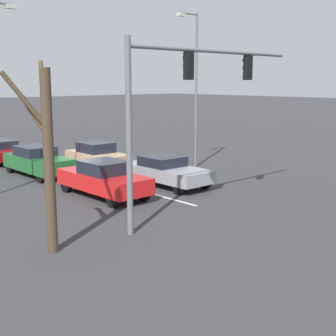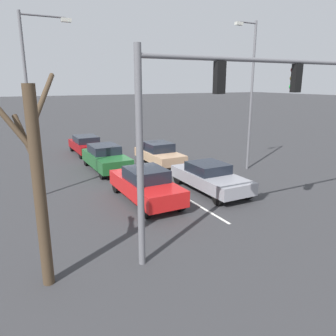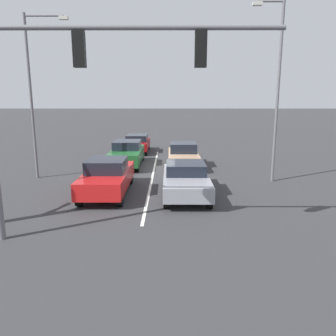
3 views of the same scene
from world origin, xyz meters
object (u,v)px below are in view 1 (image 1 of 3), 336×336
car_gray_leftlane_front (165,170)px  car_tan_leftlane_second (97,155)px  street_lamp_left_shoulder (195,82)px  bare_tree_near (47,151)px  car_darkgreen_midlane_second (38,161)px  car_red_midlane_front (103,178)px  traffic_signal_gantry (183,91)px

car_gray_leftlane_front → car_tan_leftlane_second: 6.00m
street_lamp_left_shoulder → bare_tree_near: size_ratio=1.56×
car_gray_leftlane_front → street_lamp_left_shoulder: bearing=-151.3°
car_gray_leftlane_front → bare_tree_near: bearing=27.1°
car_darkgreen_midlane_second → car_gray_leftlane_front: bearing=118.0°
car_red_midlane_front → bare_tree_near: bare_tree_near is taller
car_gray_leftlane_front → bare_tree_near: bare_tree_near is taller
car_red_midlane_front → car_gray_leftlane_front: bearing=177.5°
car_red_midlane_front → street_lamp_left_shoulder: 9.21m
car_tan_leftlane_second → bare_tree_near: bare_tree_near is taller
car_red_midlane_front → car_darkgreen_midlane_second: car_red_midlane_front is taller
bare_tree_near → car_gray_leftlane_front: bearing=-152.9°
bare_tree_near → car_tan_leftlane_second: bearing=-129.8°
car_tan_leftlane_second → bare_tree_near: size_ratio=0.76×
car_gray_leftlane_front → car_red_midlane_front: bearing=-2.5°
car_darkgreen_midlane_second → street_lamp_left_shoulder: bearing=153.3°
car_darkgreen_midlane_second → traffic_signal_gantry: size_ratio=0.56×
bare_tree_near → car_darkgreen_midlane_second: bearing=-115.4°
car_red_midlane_front → bare_tree_near: (5.00, 4.49, 2.20)m
street_lamp_left_shoulder → car_red_midlane_front: bearing=16.0°
traffic_signal_gantry → street_lamp_left_shoulder: size_ratio=0.95×
car_red_midlane_front → bare_tree_near: size_ratio=0.85×
car_darkgreen_midlane_second → traffic_signal_gantry: bearing=90.0°
traffic_signal_gantry → bare_tree_near: bearing=-4.1°
car_tan_leftlane_second → bare_tree_near: bearing=50.2°
street_lamp_left_shoulder → bare_tree_near: (12.91, 6.76, -1.93)m
car_gray_leftlane_front → street_lamp_left_shoulder: (-4.44, -2.43, 4.20)m
traffic_signal_gantry → bare_tree_near: traffic_signal_gantry is taller
car_tan_leftlane_second → traffic_signal_gantry: bearing=71.7°
bare_tree_near → car_red_midlane_front: bearing=-138.1°
traffic_signal_gantry → car_red_midlane_front: bearing=-89.1°
car_tan_leftlane_second → bare_tree_near: 13.63m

